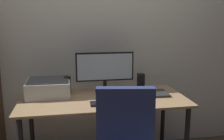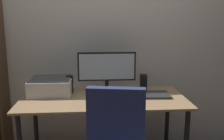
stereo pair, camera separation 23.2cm
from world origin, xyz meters
TOP-DOWN VIEW (x-y plane):
  - back_wall at (0.00, 0.52)m, footprint 6.40×0.10m
  - desk at (0.00, 0.00)m, footprint 1.53×0.70m
  - monitor at (0.04, 0.21)m, footprint 0.58×0.20m
  - keyboard at (0.01, -0.18)m, footprint 0.29×0.11m
  - mouse at (0.22, -0.16)m, footprint 0.08×0.11m
  - coffee_mug at (0.12, 0.01)m, footprint 0.10×0.08m
  - laptop at (0.47, 0.02)m, footprint 0.33×0.25m
  - speaker_left at (-0.33, 0.20)m, footprint 0.06×0.07m
  - speaker_right at (0.41, 0.20)m, footprint 0.06×0.07m
  - printer at (-0.50, 0.15)m, footprint 0.40×0.34m

SIDE VIEW (x-z plane):
  - desk at x=0.00m, z-range 0.28..1.02m
  - keyboard at x=0.01m, z-range 0.74..0.76m
  - laptop at x=0.47m, z-range 0.74..0.76m
  - mouse at x=0.22m, z-range 0.74..0.77m
  - coffee_mug at x=0.12m, z-range 0.74..0.83m
  - printer at x=-0.50m, z-range 0.74..0.90m
  - speaker_left at x=-0.33m, z-range 0.74..0.91m
  - speaker_right at x=0.41m, z-range 0.74..0.91m
  - monitor at x=0.04m, z-range 0.77..1.17m
  - back_wall at x=0.00m, z-range 0.00..2.60m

